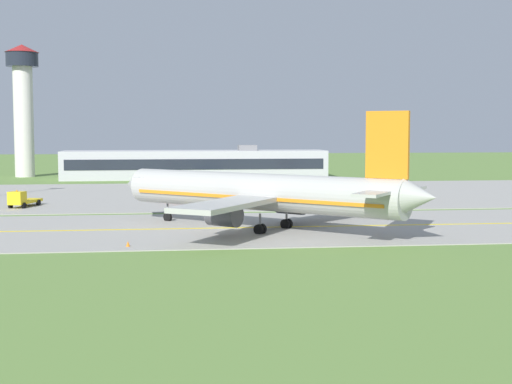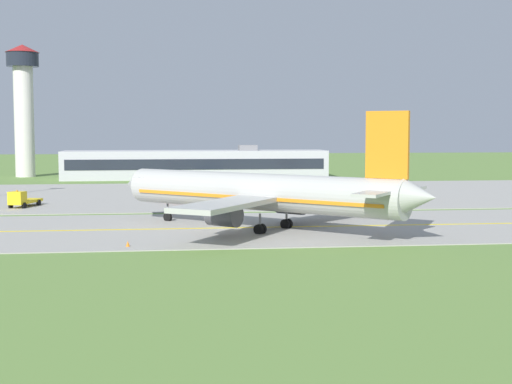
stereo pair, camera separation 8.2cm
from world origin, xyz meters
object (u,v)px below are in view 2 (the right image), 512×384
Objects in this scene: service_truck_catering at (189,192)px; service_truck_pushback at (22,200)px; airplane_lead at (262,193)px; service_truck_fuel at (223,181)px; control_tower at (24,98)px; service_truck_baggage at (388,190)px.

service_truck_catering reaches higher than service_truck_pushback.
airplane_lead reaches higher than service_truck_pushback.
control_tower is at bearing 136.82° from service_truck_fuel.
service_truck_catering is 0.88× the size of service_truck_pushback.
airplane_lead is 1.08× the size of control_tower.
service_truck_fuel is at bearing 89.96° from airplane_lead.
control_tower reaches higher than service_truck_baggage.
service_truck_pushback is 0.22× the size of control_tower.
service_truck_pushback is at bearing -165.78° from service_truck_catering.
airplane_lead is 4.83× the size of service_truck_pushback.
airplane_lead is 40.45m from service_truck_pushback.
service_truck_pushback is (-30.33, 26.61, -2.95)m from airplane_lead.
airplane_lead is at bearing -90.04° from service_truck_fuel.
service_truck_baggage is 0.89× the size of service_truck_pushback.
airplane_lead is 39.37m from service_truck_baggage.
service_truck_catering is at bearing 102.07° from airplane_lead.
control_tower is at bearing 135.98° from service_truck_baggage.
control_tower reaches higher than service_truck_catering.
service_truck_fuel is 23.92m from service_truck_catering.
service_truck_baggage is 0.20× the size of control_tower.
airplane_lead is 5.45× the size of service_truck_baggage.
service_truck_catering is at bearing -60.43° from control_tower.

